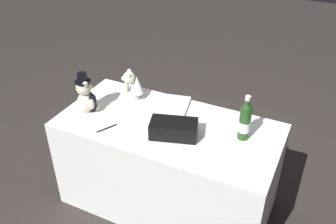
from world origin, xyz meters
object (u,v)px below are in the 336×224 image
signing_pen (106,129)px  gift_case_black (174,129)px  teddy_bear_bride (132,86)px  champagne_bottle (245,121)px  teddy_bear_groom (86,96)px  guestbook (174,106)px

signing_pen → gift_case_black: (-0.43, -0.13, 0.05)m
teddy_bear_bride → champagne_bottle: champagne_bottle is taller
teddy_bear_groom → gift_case_black: bearing=-180.0°
teddy_bear_bride → signing_pen: teddy_bear_bride is taller
teddy_bear_groom → champagne_bottle: 1.08m
teddy_bear_bride → guestbook: bearing=-178.0°
teddy_bear_groom → guestbook: 0.62m
teddy_bear_groom → guestbook: (-0.53, -0.30, -0.11)m
teddy_bear_bride → champagne_bottle: (-0.88, 0.12, 0.03)m
teddy_bear_groom → teddy_bear_bride: size_ratio=1.34×
champagne_bottle → guestbook: 0.57m
champagne_bottle → signing_pen: champagne_bottle is taller
teddy_bear_bride → gift_case_black: (-0.48, 0.29, -0.05)m
guestbook → champagne_bottle: bearing=154.3°
champagne_bottle → signing_pen: size_ratio=2.20×
teddy_bear_bride → gift_case_black: size_ratio=0.67×
teddy_bear_groom → gift_case_black: size_ratio=0.90×
signing_pen → teddy_bear_bride: bearing=-83.3°
gift_case_black → guestbook: bearing=-65.1°
guestbook → gift_case_black: bearing=102.6°
champagne_bottle → guestbook: bearing=-13.4°
gift_case_black → teddy_bear_groom: bearing=0.0°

